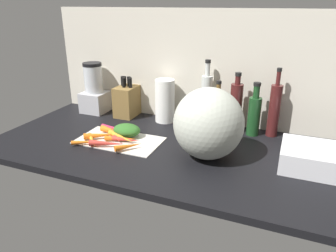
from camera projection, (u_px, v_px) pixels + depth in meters
ground_plane at (170, 148)px, 148.97cm from camera, size 170.00×80.00×3.00cm
wall_back at (197, 67)px, 170.54cm from camera, size 170.00×3.00×60.00cm
cutting_board at (119, 140)px, 153.31cm from camera, size 40.48×23.18×0.80cm
carrot_0 at (128, 146)px, 142.60cm from camera, size 10.64×11.25×2.84cm
carrot_1 at (102, 135)px, 153.93cm from camera, size 15.84×11.77×3.08cm
carrot_2 at (121, 137)px, 151.79cm from camera, size 16.92×8.71×3.02cm
carrot_3 at (107, 143)px, 145.07cm from camera, size 16.76×7.74×3.09cm
carrot_4 at (126, 140)px, 150.08cm from camera, size 15.07×4.43×2.33cm
carrot_5 at (121, 138)px, 151.20cm from camera, size 15.16×7.21×2.42cm
carrot_6 at (116, 129)px, 162.53cm from camera, size 17.27×3.48×2.55cm
carrot_7 at (125, 133)px, 156.93cm from camera, size 13.82×9.99×2.94cm
carrot_8 at (92, 140)px, 149.49cm from camera, size 11.44×11.45×2.27cm
carrot_9 at (114, 131)px, 158.32cm from camera, size 16.37×6.47×3.26cm
carrot_10 at (88, 142)px, 147.76cm from camera, size 14.72×9.19×2.01cm
carrot_11 at (115, 136)px, 153.82cm from camera, size 13.64×13.10×2.73cm
carrot_greens_pile at (127, 130)px, 156.42cm from camera, size 13.98×10.75×5.91cm
winter_squash at (208, 124)px, 132.58cm from camera, size 29.73×29.53×30.69cm
knife_block at (128, 100)px, 184.89cm from camera, size 10.91×16.59×22.93cm
blender_appliance at (94, 91)px, 189.79cm from camera, size 14.41×14.41×29.87cm
paper_towel_roll at (165, 101)px, 174.70cm from camera, size 10.73×10.73×23.75cm
bottle_0 at (206, 99)px, 167.84cm from camera, size 5.80×5.80×35.53cm
bottle_1 at (217, 110)px, 163.08cm from camera, size 5.32×5.32×26.25cm
bottle_2 at (236, 107)px, 159.82cm from camera, size 6.16×6.16×30.88cm
bottle_3 at (254, 114)px, 156.90cm from camera, size 6.26×6.26×26.97cm
bottle_4 at (274, 110)px, 154.85cm from camera, size 5.57×5.57×34.17cm
dish_rack at (319, 159)px, 126.32cm from camera, size 29.75×22.85×8.90cm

